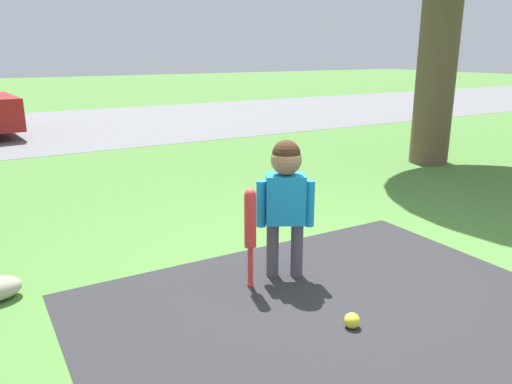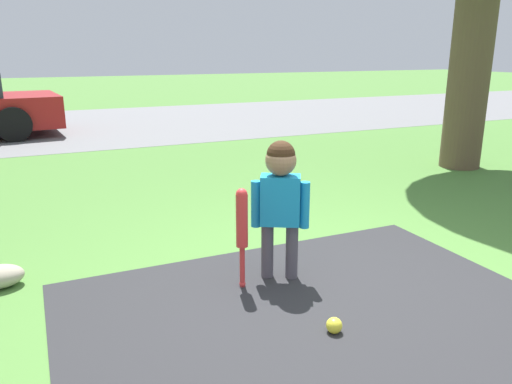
% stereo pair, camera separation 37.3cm
% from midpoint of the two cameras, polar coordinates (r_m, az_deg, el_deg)
% --- Properties ---
extents(ground_plane, '(60.00, 60.00, 0.00)m').
position_cam_midpoint_polar(ground_plane, '(3.35, 7.64, -11.67)').
color(ground_plane, '#477533').
extents(street_strip, '(40.00, 6.00, 0.01)m').
position_cam_midpoint_polar(street_strip, '(11.32, -20.60, 7.08)').
color(street_strip, slate).
rests_on(street_strip, ground).
extents(child, '(0.36, 0.26, 0.97)m').
position_cam_midpoint_polar(child, '(3.36, 0.25, 0.17)').
color(child, '#4C4751').
rests_on(child, ground).
extents(baseball_bat, '(0.08, 0.08, 0.69)m').
position_cam_midpoint_polar(baseball_bat, '(3.25, -3.95, -3.81)').
color(baseball_bat, red).
rests_on(baseball_bat, ground).
extents(sports_ball, '(0.09, 0.09, 0.09)m').
position_cam_midpoint_polar(sports_ball, '(2.97, 7.31, -14.47)').
color(sports_ball, yellow).
rests_on(sports_ball, ground).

